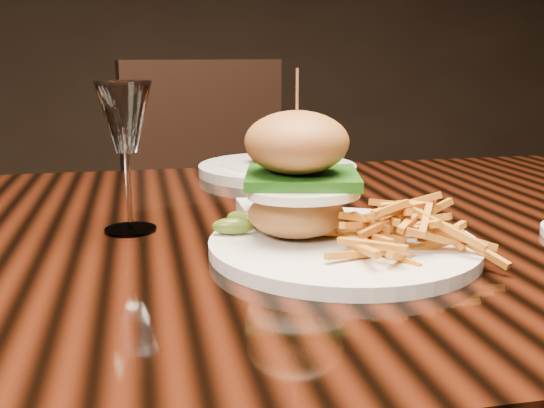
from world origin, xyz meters
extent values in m
cube|color=black|center=(0.00, 0.00, 0.73)|extent=(1.60, 0.90, 0.04)
cylinder|color=silver|center=(0.07, -0.12, 0.76)|extent=(0.30, 0.30, 0.01)
ellipsoid|color=brown|center=(0.02, -0.10, 0.79)|extent=(0.11, 0.11, 0.05)
ellipsoid|color=white|center=(0.03, -0.12, 0.82)|extent=(0.13, 0.10, 0.01)
ellipsoid|color=orange|center=(0.04, -0.14, 0.82)|extent=(0.02, 0.02, 0.01)
cube|color=#1F5B16|center=(0.02, -0.10, 0.83)|extent=(0.15, 0.14, 0.01)
ellipsoid|color=brown|center=(0.02, -0.10, 0.87)|extent=(0.12, 0.12, 0.07)
cylinder|color=olive|center=(0.02, -0.10, 0.91)|extent=(0.00, 0.00, 0.09)
ellipsoid|color=#2F4713|center=(-0.05, -0.08, 0.78)|extent=(0.05, 0.03, 0.02)
ellipsoid|color=#2F4713|center=(-0.03, -0.05, 0.78)|extent=(0.05, 0.04, 0.02)
cube|color=silver|center=(0.01, -0.02, 0.77)|extent=(0.10, 0.10, 0.03)
cylinder|color=white|center=(-0.16, 0.01, 0.75)|extent=(0.06, 0.06, 0.00)
cylinder|color=white|center=(-0.16, 0.01, 0.80)|extent=(0.01, 0.01, 0.10)
cone|color=white|center=(-0.16, 0.01, 0.89)|extent=(0.07, 0.07, 0.09)
cylinder|color=silver|center=(0.10, 0.35, 0.76)|extent=(0.29, 0.29, 0.02)
cylinder|color=silver|center=(0.10, 0.35, 0.76)|extent=(0.21, 0.21, 0.02)
ellipsoid|color=black|center=(0.10, 0.35, 0.80)|extent=(0.11, 0.09, 0.06)
ellipsoid|color=#1F5B16|center=(0.11, 0.34, 0.84)|extent=(0.04, 0.03, 0.02)
cube|color=black|center=(0.07, 0.80, 0.45)|extent=(0.55, 0.55, 0.06)
cube|color=black|center=(0.03, 1.01, 0.70)|extent=(0.46, 0.15, 0.50)
cylinder|color=black|center=(-0.07, 0.57, 0.23)|extent=(0.04, 0.04, 0.45)
cylinder|color=black|center=(0.30, 0.65, 0.23)|extent=(0.04, 0.04, 0.45)
cylinder|color=black|center=(-0.15, 0.95, 0.23)|extent=(0.04, 0.04, 0.45)
cylinder|color=black|center=(0.22, 1.03, 0.23)|extent=(0.04, 0.04, 0.45)
camera|label=1|loc=(-0.15, -0.78, 0.97)|focal=42.00mm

